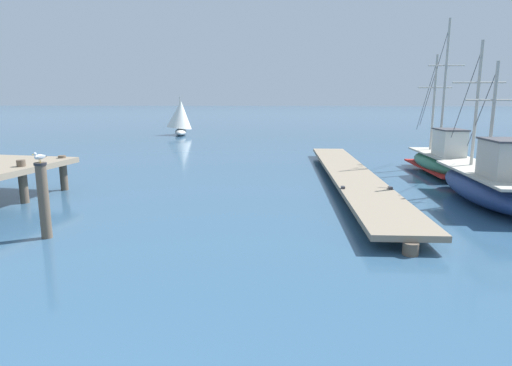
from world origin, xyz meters
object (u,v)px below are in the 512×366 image
(perched_seagull, at_px, (40,157))
(distant_sailboat, at_px, (180,118))
(fishing_boat_1, at_px, (491,183))
(mooring_piling, at_px, (44,199))
(fishing_boat_0, at_px, (442,159))

(perched_seagull, height_order, distant_sailboat, distant_sailboat)
(fishing_boat_1, xyz_separation_m, perched_seagull, (-12.73, -4.72, 1.36))
(fishing_boat_1, relative_size, mooring_piling, 3.70)
(distant_sailboat, bearing_deg, fishing_boat_0, -48.50)
(fishing_boat_0, relative_size, perched_seagull, 19.09)
(mooring_piling, height_order, distant_sailboat, distant_sailboat)
(perched_seagull, bearing_deg, mooring_piling, -111.77)
(fishing_boat_0, relative_size, fishing_boat_1, 0.98)
(fishing_boat_1, xyz_separation_m, distant_sailboat, (-17.64, 26.33, 0.94))
(fishing_boat_1, distance_m, distant_sailboat, 31.71)
(perched_seagull, bearing_deg, fishing_boat_1, 20.33)
(perched_seagull, xyz_separation_m, distant_sailboat, (-4.91, 31.05, -0.42))
(fishing_boat_1, bearing_deg, distant_sailboat, 123.81)
(mooring_piling, relative_size, distant_sailboat, 0.39)
(fishing_boat_0, distance_m, mooring_piling, 16.91)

